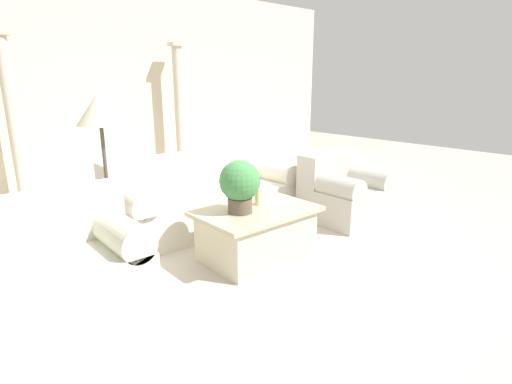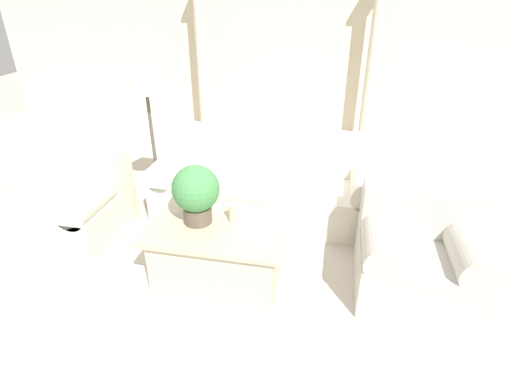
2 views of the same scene
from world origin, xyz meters
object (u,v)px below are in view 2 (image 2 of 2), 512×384
object	(u,v)px
coffee_table	(220,250)
armchair	(418,250)
potted_plant	(196,192)
loveseat	(50,199)
sofa_long	(266,182)
floor_lamp	(146,83)

from	to	relation	value
coffee_table	armchair	world-z (taller)	armchair
armchair	potted_plant	bearing A→B (deg)	-174.95
coffee_table	potted_plant	xyz separation A→B (m)	(-0.18, 0.03, 0.51)
coffee_table	loveseat	bearing A→B (deg)	169.15
loveseat	armchair	xyz separation A→B (m)	(3.36, -0.17, -0.00)
sofa_long	floor_lamp	bearing A→B (deg)	-174.89
sofa_long	loveseat	distance (m)	2.14
loveseat	potted_plant	distance (m)	1.71
coffee_table	armchair	distance (m)	1.57
loveseat	coffee_table	bearing A→B (deg)	-10.85
loveseat	coffee_table	world-z (taller)	loveseat
potted_plant	armchair	distance (m)	1.79
potted_plant	armchair	bearing A→B (deg)	5.05
armchair	floor_lamp	bearing A→B (deg)	161.48
sofa_long	coffee_table	distance (m)	1.16
potted_plant	loveseat	bearing A→B (deg)	168.89
sofa_long	armchair	bearing A→B (deg)	-34.95
sofa_long	floor_lamp	size ratio (longest dim) A/B	1.45
sofa_long	armchair	distance (m)	1.68
loveseat	armchair	bearing A→B (deg)	-2.83
sofa_long	potted_plant	world-z (taller)	potted_plant
floor_lamp	sofa_long	bearing A→B (deg)	5.11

